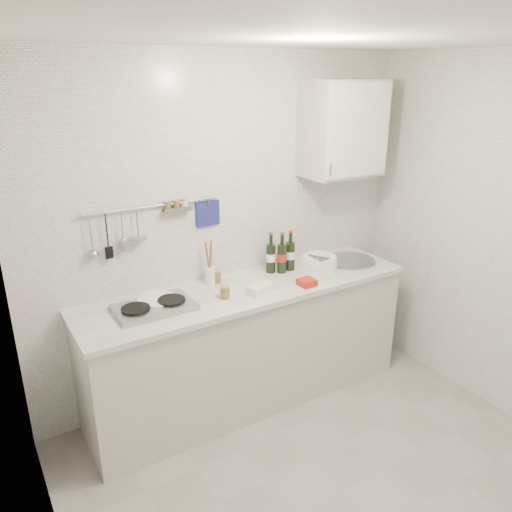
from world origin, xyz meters
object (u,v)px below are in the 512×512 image
(wall_cabinet, at_px, (343,129))
(wine_bottles, at_px, (281,252))
(plate_stack_hob, at_px, (157,301))
(plate_stack_sink, at_px, (318,264))
(utensil_crock, at_px, (210,273))

(wall_cabinet, relative_size, wine_bottles, 2.26)
(plate_stack_hob, height_order, wine_bottles, wine_bottles)
(plate_stack_hob, bearing_deg, wall_cabinet, 1.59)
(wall_cabinet, distance_m, plate_stack_hob, 1.85)
(wall_cabinet, height_order, plate_stack_hob, wall_cabinet)
(plate_stack_hob, xyz_separation_m, plate_stack_sink, (1.26, -0.10, 0.04))
(plate_stack_hob, bearing_deg, wine_bottles, 2.29)
(wall_cabinet, xyz_separation_m, utensil_crock, (-1.10, 0.08, -0.95))
(wall_cabinet, relative_size, plate_stack_hob, 2.53)
(wall_cabinet, height_order, wine_bottles, wall_cabinet)
(wine_bottles, xyz_separation_m, utensil_crock, (-0.56, 0.08, -0.08))
(wall_cabinet, relative_size, utensil_crock, 2.14)
(wall_cabinet, height_order, utensil_crock, wall_cabinet)
(plate_stack_hob, relative_size, wine_bottles, 0.89)
(plate_stack_sink, relative_size, wine_bottles, 1.05)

